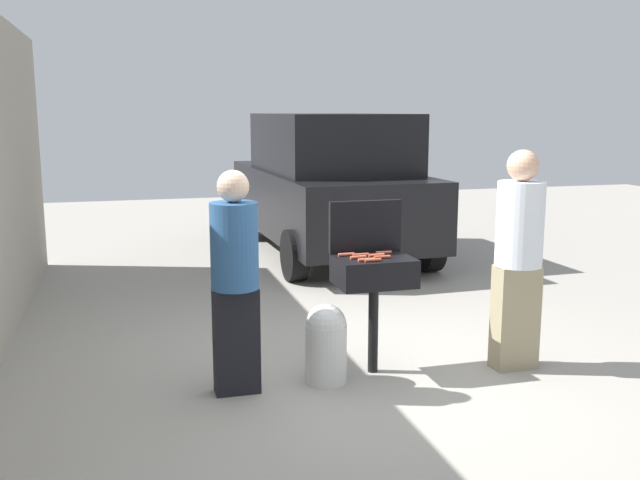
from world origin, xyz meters
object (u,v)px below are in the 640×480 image
at_px(hot_dog_2, 346,254).
at_px(person_right, 518,252).
at_px(hot_dog_5, 373,260).
at_px(bbq_grill, 374,275).
at_px(propane_tank, 326,342).
at_px(hot_dog_1, 361,255).
at_px(hot_dog_4, 384,253).
at_px(hot_dog_7, 358,257).
at_px(person_left, 235,274).
at_px(hot_dog_0, 366,260).
at_px(hot_dog_6, 376,255).
at_px(parked_minivan, 328,184).
at_px(hot_dog_3, 382,257).

bearing_deg(hot_dog_2, person_right, -13.98).
bearing_deg(hot_dog_5, bbq_grill, 66.79).
height_order(hot_dog_5, propane_tank, hot_dog_5).
bearing_deg(hot_dog_1, propane_tank, -151.83).
distance_m(hot_dog_4, hot_dog_7, 0.28).
height_order(propane_tank, person_left, person_left).
bearing_deg(hot_dog_1, hot_dog_0, -95.55).
height_order(hot_dog_6, parked_minivan, parked_minivan).
relative_size(bbq_grill, hot_dog_0, 7.19).
height_order(propane_tank, person_right, person_right).
bearing_deg(person_left, hot_dog_4, 10.13).
distance_m(hot_dog_3, propane_tank, 0.78).
bearing_deg(hot_dog_0, bbq_grill, 48.06).
xyz_separation_m(bbq_grill, hot_dog_6, (0.03, 0.02, 0.16)).
height_order(hot_dog_3, hot_dog_4, same).
relative_size(hot_dog_3, hot_dog_4, 1.00).
relative_size(hot_dog_4, hot_dog_7, 1.00).
bearing_deg(hot_dog_7, hot_dog_3, -12.67).
distance_m(hot_dog_0, hot_dog_2, 0.25).
xyz_separation_m(hot_dog_0, parked_minivan, (1.09, 4.80, 0.08)).
bearing_deg(hot_dog_2, hot_dog_3, -34.87).
xyz_separation_m(hot_dog_1, hot_dog_4, (0.20, 0.04, 0.00)).
xyz_separation_m(hot_dog_1, hot_dog_2, (-0.11, 0.04, 0.00)).
bearing_deg(person_right, hot_dog_6, -16.43).
distance_m(hot_dog_2, hot_dog_4, 0.31).
bearing_deg(hot_dog_2, hot_dog_7, -65.65).
xyz_separation_m(hot_dog_5, hot_dog_7, (-0.07, 0.13, 0.00)).
bearing_deg(hot_dog_4, hot_dog_2, 178.75).
distance_m(hot_dog_4, hot_dog_6, 0.12).
relative_size(hot_dog_7, propane_tank, 0.21).
bearing_deg(hot_dog_4, bbq_grill, -138.21).
xyz_separation_m(bbq_grill, hot_dog_4, (0.12, 0.10, 0.16)).
bearing_deg(person_left, person_right, -2.81).
height_order(hot_dog_2, propane_tank, hot_dog_2).
distance_m(hot_dog_0, parked_minivan, 4.92).
relative_size(hot_dog_4, person_right, 0.07).
distance_m(hot_dog_3, hot_dog_6, 0.08).
relative_size(hot_dog_2, hot_dog_7, 1.00).
distance_m(hot_dog_5, propane_tank, 0.72).
bearing_deg(hot_dog_2, hot_dog_6, -22.35).
bearing_deg(hot_dog_3, hot_dog_5, -139.99).
bearing_deg(hot_dog_5, hot_dog_4, 54.40).
bearing_deg(parked_minivan, hot_dog_3, 77.13).
distance_m(hot_dog_1, person_right, 1.25).
bearing_deg(hot_dog_0, hot_dog_4, 44.94).
xyz_separation_m(hot_dog_3, parked_minivan, (0.94, 4.73, 0.08)).
bearing_deg(hot_dog_7, hot_dog_4, 25.14).
bearing_deg(hot_dog_4, parked_minivan, 79.28).
relative_size(hot_dog_4, propane_tank, 0.21).
xyz_separation_m(hot_dog_1, parked_minivan, (1.07, 4.61, 0.08)).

